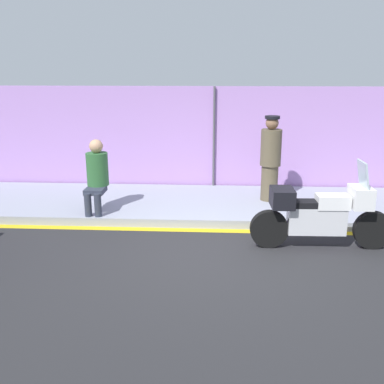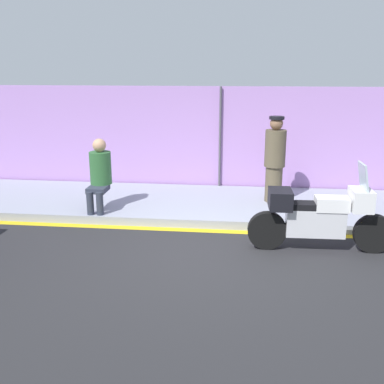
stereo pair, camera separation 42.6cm
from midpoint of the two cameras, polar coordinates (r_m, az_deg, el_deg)
The scene contains 7 objects.
ground_plane at distance 7.14m, azimuth 3.50°, elevation -8.33°, with size 120.00×120.00×0.00m, color #262628.
sidewalk at distance 9.51m, azimuth 4.34°, elevation -1.62°, with size 42.97×2.55×0.16m.
curb_paint_stripe at distance 8.24m, azimuth 3.94°, elevation -4.96°, with size 42.97×0.18×0.01m.
storefront_fence at distance 10.58m, azimuth 4.76°, elevation 6.55°, with size 40.82×0.17×2.47m.
motorcycle at distance 7.54m, azimuth 17.44°, elevation -2.94°, with size 2.33×0.53×1.47m.
officer_standing at distance 9.43m, azimuth 11.75°, elevation 4.12°, with size 0.43×0.43×1.77m.
person_seated_on_curb at distance 8.90m, azimuth -10.31°, elevation 2.64°, with size 0.42×0.73×1.39m.
Camera 2 is at (0.52, -6.50, 2.90)m, focal length 42.00 mm.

